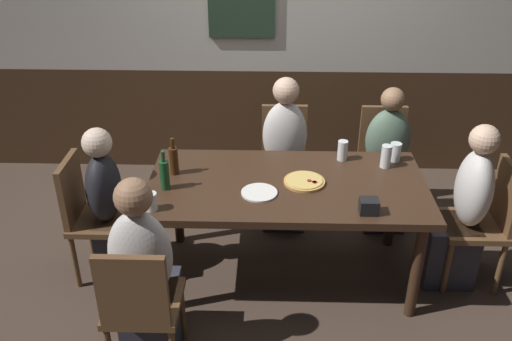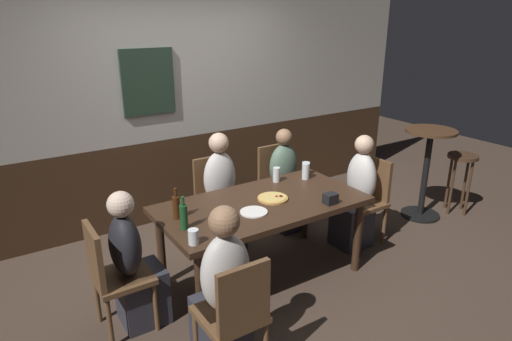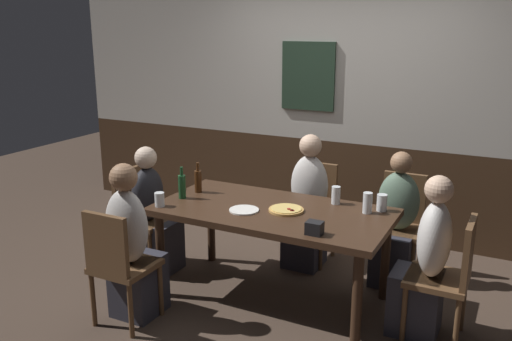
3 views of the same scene
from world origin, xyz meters
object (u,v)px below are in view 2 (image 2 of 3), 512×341
(person_head_west, at_px, (134,270))
(condiment_caddy, at_px, (330,199))
(side_bar_table, at_px, (426,167))
(dining_table, at_px, (262,210))
(chair_left_near, at_px, (235,312))
(chair_right_far, at_px, (277,180))
(tumbler_short, at_px, (276,176))
(bar_stool, at_px, (461,167))
(beer_bottle_brown, at_px, (176,207))
(person_right_far, at_px, (286,187))
(tumbler_water, at_px, (306,169))
(person_mid_far, at_px, (223,200))
(pizza, at_px, (272,198))
(chair_head_east, at_px, (368,196))
(beer_glass_tall, at_px, (306,172))
(chair_head_west, at_px, (112,273))
(person_head_east, at_px, (356,200))
(person_left_near, at_px, (223,299))
(beer_bottle_green, at_px, (184,216))
(plate_white_large, at_px, (254,212))
(chair_mid_far, at_px, (215,195))
(highball_clear, at_px, (193,238))

(person_head_west, relative_size, condiment_caddy, 10.04)
(person_head_west, relative_size, side_bar_table, 1.05)
(dining_table, relative_size, chair_left_near, 2.03)
(chair_right_far, distance_m, tumbler_short, 0.74)
(chair_right_far, height_order, tumbler_short, tumbler_short)
(chair_left_near, distance_m, bar_stool, 3.61)
(condiment_caddy, bearing_deg, beer_bottle_brown, 159.82)
(person_right_far, bearing_deg, beer_bottle_brown, -158.33)
(tumbler_water, height_order, side_bar_table, side_bar_table)
(person_mid_far, xyz_separation_m, pizza, (0.11, -0.71, 0.25))
(person_right_far, height_order, tumbler_water, person_right_far)
(chair_head_east, distance_m, beer_glass_tall, 0.75)
(person_mid_far, xyz_separation_m, beer_bottle_brown, (-0.74, -0.61, 0.34))
(chair_head_west, xyz_separation_m, person_head_east, (2.46, 0.00, -0.01))
(person_mid_far, relative_size, person_head_east, 1.02)
(chair_right_far, bearing_deg, chair_head_east, -59.12)
(chair_head_east, height_order, chair_head_west, same)
(person_head_west, height_order, bar_stool, person_head_west)
(person_head_east, height_order, pizza, person_head_east)
(person_left_near, bearing_deg, beer_bottle_green, 88.10)
(plate_white_large, bearing_deg, person_right_far, 41.46)
(bar_stool, bearing_deg, dining_table, 177.76)
(person_head_west, bearing_deg, person_mid_far, 31.90)
(chair_head_east, relative_size, plate_white_large, 3.89)
(person_head_west, xyz_separation_m, beer_bottle_green, (0.38, -0.09, 0.38))
(chair_mid_far, bearing_deg, person_right_far, -11.76)
(person_head_east, relative_size, tumbler_water, 9.04)
(person_head_west, bearing_deg, chair_left_near, -67.68)
(chair_head_west, relative_size, highball_clear, 7.97)
(pizza, bearing_deg, chair_left_near, -135.64)
(tumbler_water, relative_size, bar_stool, 0.18)
(plate_white_large, bearing_deg, highball_clear, -162.29)
(plate_white_large, bearing_deg, person_head_west, 171.81)
(person_right_far, height_order, bar_stool, person_right_far)
(person_mid_far, height_order, beer_bottle_brown, person_mid_far)
(person_mid_far, bearing_deg, chair_head_west, -151.43)
(plate_white_large, bearing_deg, chair_mid_far, 80.19)
(chair_right_far, height_order, chair_left_near, same)
(person_head_west, bearing_deg, beer_bottle_brown, 14.32)
(chair_right_far, xyz_separation_m, person_mid_far, (-0.79, -0.16, 0.00))
(tumbler_water, xyz_separation_m, bar_stool, (1.99, -0.44, -0.23))
(plate_white_large, bearing_deg, chair_right_far, 46.50)
(chair_head_west, bearing_deg, beer_bottle_brown, 10.30)
(person_head_west, xyz_separation_m, beer_bottle_brown, (0.41, 0.10, 0.38))
(chair_right_far, height_order, side_bar_table, side_bar_table)
(person_left_near, xyz_separation_m, pizza, (0.90, 0.72, 0.25))
(dining_table, relative_size, plate_white_large, 7.92)
(tumbler_short, height_order, side_bar_table, side_bar_table)
(beer_bottle_green, bearing_deg, highball_clear, -99.38)
(beer_bottle_brown, bearing_deg, bar_stool, -3.46)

